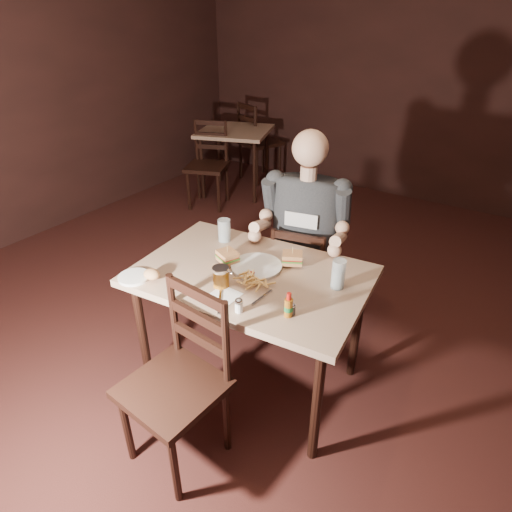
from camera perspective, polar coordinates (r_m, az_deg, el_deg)
The scene contains 24 objects.
room_shell at distance 2.04m, azimuth 1.07°, elevation 13.13°, with size 7.00×7.00×7.00m.
main_table at distance 2.33m, azimuth -0.68°, elevation -3.90°, with size 1.30×0.93×0.77m.
bg_table at distance 5.31m, azimuth -2.80°, elevation 15.55°, with size 1.02×1.02×0.77m.
chair_far at distance 2.92m, azimuth 6.21°, elevation -2.87°, with size 0.38×0.42×0.83m, color black, non-canonical shape.
chair_near at distance 2.12m, azimuth -11.07°, elevation -16.92°, with size 0.43×0.47×0.92m, color black, non-canonical shape.
bg_chair_far at distance 5.80m, azimuth 0.55°, elevation 14.95°, with size 0.46×0.51×1.00m, color black, non-canonical shape.
bg_chair_near at distance 4.96m, azimuth -6.56°, elevation 11.80°, with size 0.43×0.47×0.94m, color black, non-canonical shape.
diner at distance 2.64m, azimuth 6.50°, elevation 5.82°, with size 0.57×0.44×0.98m, color #333538, non-canonical shape.
dinner_plate at distance 2.33m, azimuth 0.05°, elevation -1.49°, with size 0.27×0.27×0.02m, color white.
sandwich_left at distance 2.35m, azimuth -3.82°, elevation 0.35°, with size 0.11×0.09×0.10m, color tan, non-canonical shape.
sandwich_right at distance 2.34m, azimuth 4.88°, elevation 0.12°, with size 0.11×0.09×0.10m, color tan, non-canonical shape.
fries_pile at distance 2.17m, azimuth -0.45°, elevation -3.16°, with size 0.24×0.17×0.04m, color #E8B159, non-canonical shape.
ketchup_dollop at distance 2.25m, azimuth -0.60°, elevation -2.27°, with size 0.04×0.04×0.01m, color maroon.
glass_left at distance 2.59m, azimuth -4.25°, elevation 3.44°, with size 0.08×0.08×0.14m, color silver.
glass_right at distance 2.17m, azimuth 10.92°, elevation -2.39°, with size 0.07×0.07×0.16m, color silver.
hot_sauce at distance 1.95m, azimuth 4.37°, elevation -6.50°, with size 0.04×0.04×0.13m, color #935311, non-canonical shape.
salt_shaker at distance 1.99m, azimuth -2.30°, elevation -6.62°, with size 0.04×0.04×0.07m, color white, non-canonical shape.
pepper_shaker at distance 1.98m, azimuth 4.85°, elevation -7.10°, with size 0.03×0.03×0.06m, color #38332D, non-canonical shape.
syrup_dispenser at distance 2.16m, azimuth -4.70°, elevation -2.78°, with size 0.09×0.09×0.11m, color #935311, non-canonical shape.
napkin at distance 2.12m, azimuth -4.20°, elevation -5.23°, with size 0.14×0.13×0.00m, color white.
knife at distance 2.07m, azimuth -4.87°, elevation -6.10°, with size 0.01×0.19×0.00m, color silver.
fork at distance 2.09m, azimuth 0.81°, elevation -5.49°, with size 0.01×0.16×0.00m, color silver.
side_plate at distance 2.33m, azimuth -15.96°, elevation -2.80°, with size 0.16×0.16×0.01m, color white.
bread_roll at distance 2.27m, azimuth -13.74°, elevation -2.37°, with size 0.09×0.07×0.05m, color tan.
Camera 1 is at (1.05, -1.65, 1.99)m, focal length 30.00 mm.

